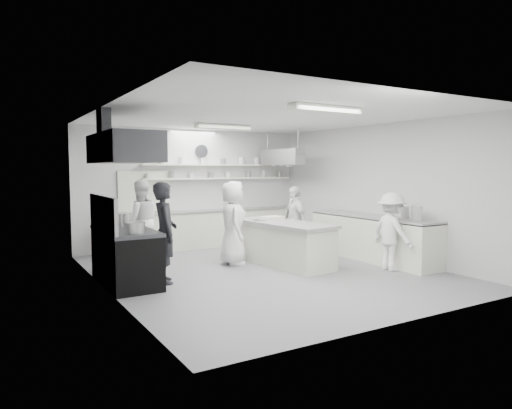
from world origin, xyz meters
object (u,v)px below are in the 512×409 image
stove (126,258)px  cook_stove (165,233)px  cook_back (140,221)px  right_counter (372,238)px  prep_island (283,244)px  back_counter (210,229)px

stove → cook_stove: 0.80m
cook_stove → cook_back: cook_stove is taller
right_counter → prep_island: size_ratio=1.43×
right_counter → prep_island: (-2.01, 0.54, -0.04)m
stove → cook_stove: cook_stove is taller
cook_stove → cook_back: bearing=6.3°
cook_back → cook_stove: bearing=89.6°
prep_island → right_counter: bearing=-22.6°
right_counter → cook_stove: cook_stove is taller
right_counter → cook_back: bearing=151.4°
stove → right_counter: right_counter is taller
back_counter → cook_stove: size_ratio=2.82×
right_counter → cook_stove: (-4.64, 0.33, 0.42)m
prep_island → cook_back: (-2.44, 1.88, 0.46)m
right_counter → cook_stove: bearing=176.0°
stove → prep_island: 3.24m
back_counter → cook_stove: bearing=-126.7°
stove → prep_island: stove is taller
prep_island → cook_stove: (-2.63, -0.22, 0.46)m
back_counter → prep_island: size_ratio=2.17×
right_counter → cook_back: cook_back is taller
right_counter → stove: bearing=173.5°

